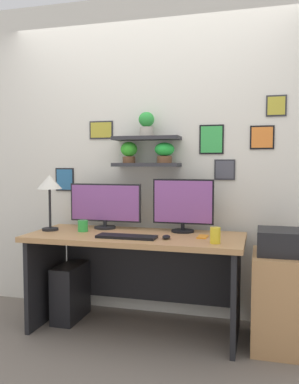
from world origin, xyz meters
The scene contains 14 objects.
ground_plane centered at (0.00, 0.00, 0.00)m, with size 8.00×8.00×0.00m, color #70665B.
back_wall_assembly centered at (0.00, 0.44, 1.35)m, with size 4.40×0.24×2.70m.
desk centered at (0.00, 0.06, 0.54)m, with size 1.64×0.68×0.75m.
monitor_left centered at (-0.33, 0.22, 0.95)m, with size 0.62×0.18×0.37m.
monitor_right centered at (0.33, 0.22, 0.97)m, with size 0.48×0.18×0.42m.
keyboard centered at (-0.02, -0.15, 0.76)m, with size 0.44×0.14×0.02m, color black.
computer_mouse centered at (0.27, -0.12, 0.77)m, with size 0.06×0.09×0.03m, color black.
desk_lamp centered at (-0.72, 0.00, 1.11)m, with size 0.20×0.20×0.45m.
cell_phone centered at (0.51, 0.02, 0.76)m, with size 0.07×0.14×0.01m, color orange.
coffee_mug centered at (-0.44, 0.02, 0.80)m, with size 0.08×0.08×0.09m, color green.
water_cup centered at (0.63, -0.18, 0.81)m, with size 0.07×0.07×0.11m, color yellow.
drawer_cabinet centered at (1.09, 0.00, 0.33)m, with size 0.44×0.50×0.66m, color tan.
printer centered at (1.09, 0.00, 0.75)m, with size 0.38×0.34×0.17m, color black.
computer_tower_left centered at (-0.58, 0.07, 0.23)m, with size 0.18×0.40×0.46m, color black.
Camera 1 is at (0.92, -2.94, 1.30)m, focal length 38.08 mm.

